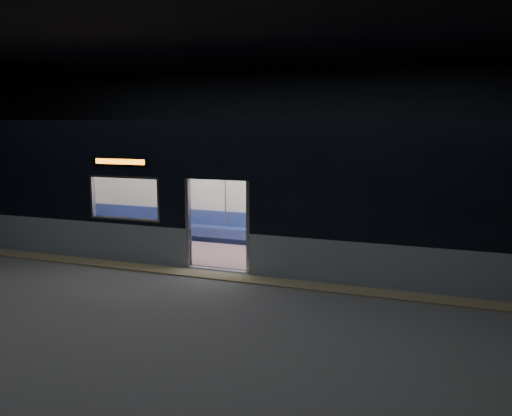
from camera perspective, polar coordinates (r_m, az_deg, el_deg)
The scene contains 7 objects.
station_floor at distance 11.42m, azimuth -6.20°, elevation -7.85°, with size 24.00×14.00×0.01m, color #47494C.
station_envelope at distance 10.93m, azimuth -6.53°, elevation 10.88°, with size 24.00×14.00×5.00m.
tactile_strip at distance 11.88m, azimuth -5.00°, elevation -7.05°, with size 22.80×0.50×0.03m, color #8C7F59.
metro_car at distance 13.33m, azimuth -1.41°, elevation 2.76°, with size 18.00×3.04×3.35m.
passenger at distance 13.54m, azimuth 16.67°, elevation -1.99°, with size 0.41×0.70×1.38m.
handbag at distance 13.35m, azimuth 16.48°, elevation -2.69°, with size 0.26×0.22×0.13m, color black.
transit_map at distance 13.98m, azimuth 9.17°, elevation 1.56°, with size 1.11×0.03×0.72m, color white.
Camera 1 is at (4.96, -9.74, 3.30)m, focal length 38.00 mm.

